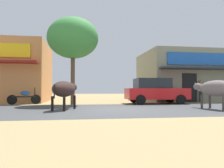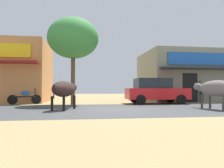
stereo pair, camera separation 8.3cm
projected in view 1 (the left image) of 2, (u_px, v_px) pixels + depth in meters
ground at (111, 109)px, 10.14m from camera, size 80.00×80.00×0.00m
asphalt_road at (111, 109)px, 10.14m from camera, size 72.00×6.73×0.00m
storefront_left_cafe at (0, 72)px, 16.54m from camera, size 7.04×6.51×4.44m
storefront_right_club at (188, 77)px, 18.82m from camera, size 7.74×6.51×4.06m
roadside_tree at (73, 38)px, 13.35m from camera, size 3.12×3.12×5.33m
parked_hatchback_car at (155, 91)px, 14.20m from camera, size 3.98×2.05×1.64m
parked_motorcycle at (25, 97)px, 13.53m from camera, size 1.93×0.56×1.05m
cow_near_brown at (65, 89)px, 9.81m from camera, size 1.34×2.49×1.30m
cow_far_dark at (215, 89)px, 10.06m from camera, size 0.94×2.71×1.34m
pedestrian_by_shop at (201, 89)px, 15.80m from camera, size 0.47×0.61×1.59m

